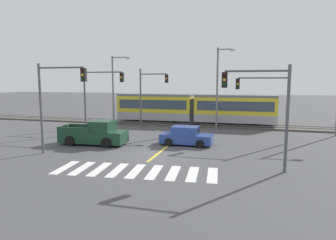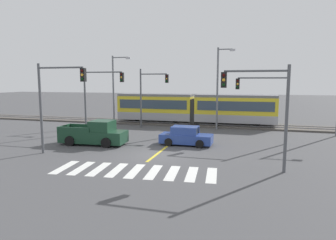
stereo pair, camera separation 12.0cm
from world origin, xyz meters
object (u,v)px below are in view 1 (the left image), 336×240
(sedan_crossing, at_px, (186,136))
(traffic_light_near_right, at_px, (264,101))
(traffic_light_mid_left, at_px, (97,90))
(street_lamp_west, at_px, (115,86))
(traffic_light_near_left, at_px, (55,94))
(street_lamp_centre, at_px, (219,84))
(light_rail_tram, at_px, (194,108))
(traffic_light_far_left, at_px, (149,90))
(pickup_truck, at_px, (95,134))
(traffic_light_mid_right, at_px, (269,97))

(sedan_crossing, xyz_separation_m, traffic_light_near_right, (5.70, -5.75, 3.35))
(traffic_light_mid_left, relative_size, street_lamp_west, 0.80)
(traffic_light_near_left, distance_m, street_lamp_west, 14.27)
(street_lamp_west, bearing_deg, traffic_light_mid_left, -81.16)
(traffic_light_near_right, bearing_deg, traffic_light_mid_left, 150.54)
(street_lamp_centre, bearing_deg, light_rail_tram, 139.71)
(traffic_light_far_left, bearing_deg, pickup_truck, -98.79)
(traffic_light_mid_left, distance_m, street_lamp_centre, 12.48)
(light_rail_tram, relative_size, pickup_truck, 3.37)
(traffic_light_mid_right, distance_m, traffic_light_far_left, 13.20)
(light_rail_tram, bearing_deg, traffic_light_near_left, -111.78)
(traffic_light_far_left, relative_size, street_lamp_west, 0.81)
(light_rail_tram, xyz_separation_m, sedan_crossing, (1.47, -11.17, -1.35))
(light_rail_tram, relative_size, traffic_light_near_right, 3.05)
(traffic_light_near_right, bearing_deg, sedan_crossing, 134.75)
(traffic_light_mid_left, height_order, street_lamp_west, street_lamp_west)
(pickup_truck, height_order, traffic_light_near_right, traffic_light_near_right)
(traffic_light_mid_right, height_order, traffic_light_mid_left, traffic_light_mid_left)
(traffic_light_near_right, relative_size, traffic_light_near_left, 0.95)
(traffic_light_near_right, xyz_separation_m, street_lamp_west, (-16.02, 14.31, 0.55))
(sedan_crossing, height_order, traffic_light_near_right, traffic_light_near_right)
(street_lamp_west, distance_m, street_lamp_centre, 11.97)
(traffic_light_mid_left, height_order, traffic_light_near_left, traffic_light_mid_left)
(sedan_crossing, relative_size, traffic_light_near_right, 0.69)
(traffic_light_far_left, bearing_deg, light_rail_tram, 39.27)
(sedan_crossing, distance_m, traffic_light_near_right, 8.76)
(traffic_light_near_left, distance_m, street_lamp_centre, 17.14)
(traffic_light_near_right, xyz_separation_m, street_lamp_centre, (-4.05, 14.28, 0.79))
(sedan_crossing, bearing_deg, street_lamp_centre, 79.06)
(sedan_crossing, relative_size, traffic_light_mid_left, 0.66)
(light_rail_tram, height_order, traffic_light_mid_left, traffic_light_mid_left)
(traffic_light_far_left, xyz_separation_m, traffic_light_near_right, (11.47, -13.40, -0.12))
(street_lamp_west, bearing_deg, street_lamp_centre, -0.18)
(traffic_light_mid_right, xyz_separation_m, traffic_light_far_left, (-12.14, 5.16, 0.28))
(light_rail_tram, distance_m, traffic_light_near_left, 18.12)
(traffic_light_mid_right, height_order, traffic_light_near_right, traffic_light_near_right)
(traffic_light_far_left, xyz_separation_m, street_lamp_centre, (7.43, 0.88, 0.67))
(light_rail_tram, xyz_separation_m, traffic_light_far_left, (-4.31, -3.52, 2.12))
(street_lamp_west, bearing_deg, traffic_light_far_left, -11.44)
(traffic_light_near_left, bearing_deg, light_rail_tram, 68.22)
(traffic_light_mid_right, distance_m, traffic_light_near_left, 16.58)
(traffic_light_far_left, xyz_separation_m, traffic_light_mid_left, (-3.64, -4.86, 0.09))
(traffic_light_near_left, bearing_deg, sedan_crossing, 34.19)
(light_rail_tram, distance_m, traffic_light_far_left, 5.96)
(sedan_crossing, height_order, traffic_light_near_left, traffic_light_near_left)
(pickup_truck, xyz_separation_m, street_lamp_west, (-3.08, 10.40, 3.76))
(pickup_truck, bearing_deg, street_lamp_west, 106.49)
(light_rail_tram, height_order, traffic_light_far_left, traffic_light_far_left)
(street_lamp_west, relative_size, street_lamp_centre, 0.93)
(sedan_crossing, bearing_deg, traffic_light_near_right, -45.25)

